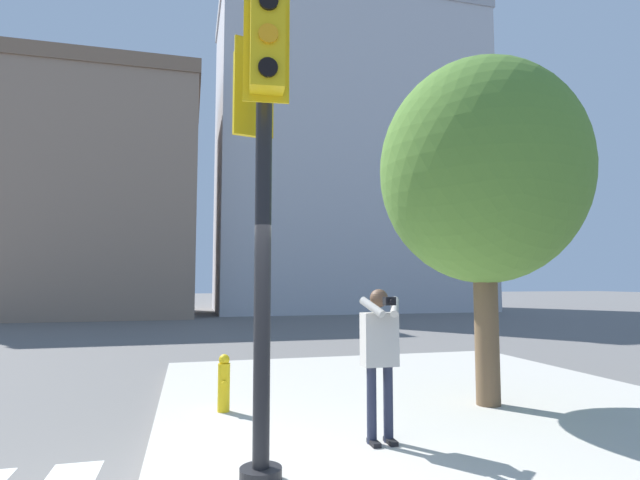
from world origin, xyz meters
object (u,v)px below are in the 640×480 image
at_px(fire_hydrant, 224,383).
at_px(person_photographer, 380,349).
at_px(traffic_signal_pole, 260,148).
at_px(street_tree, 482,172).

bearing_deg(fire_hydrant, person_photographer, -48.38).
xyz_separation_m(traffic_signal_pole, fire_hydrant, (-0.14, 2.55, -2.69)).
distance_m(traffic_signal_pole, person_photographer, 2.63).
bearing_deg(street_tree, fire_hydrant, 171.01).
distance_m(person_photographer, street_tree, 3.48).
bearing_deg(person_photographer, fire_hydrant, 131.62).
distance_m(person_photographer, fire_hydrant, 2.52).
height_order(person_photographer, street_tree, street_tree).
distance_m(traffic_signal_pole, street_tree, 4.16).
bearing_deg(traffic_signal_pole, street_tree, 28.10).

